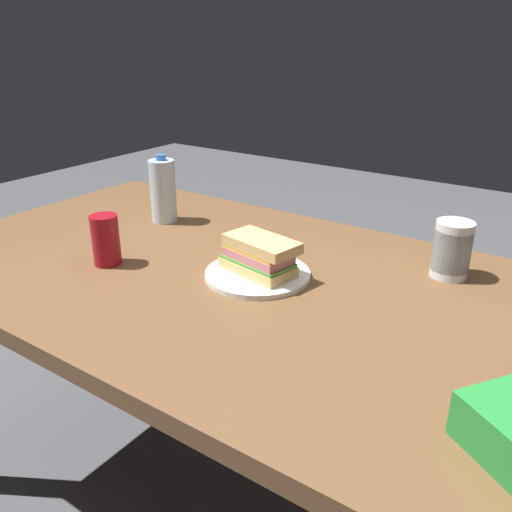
% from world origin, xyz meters
% --- Properties ---
extents(dining_table, '(1.74, 0.91, 0.76)m').
position_xyz_m(dining_table, '(0.00, 0.00, 0.67)').
color(dining_table, brown).
rests_on(dining_table, ground_plane).
extents(paper_plate, '(0.24, 0.24, 0.01)m').
position_xyz_m(paper_plate, '(-0.00, 0.01, 0.77)').
color(paper_plate, white).
rests_on(paper_plate, dining_table).
extents(sandwich, '(0.20, 0.12, 0.08)m').
position_xyz_m(sandwich, '(-0.00, 0.01, 0.82)').
color(sandwich, '#DBB26B').
rests_on(sandwich, paper_plate).
extents(soda_can_red, '(0.07, 0.07, 0.12)m').
position_xyz_m(soda_can_red, '(-0.34, -0.13, 0.83)').
color(soda_can_red, maroon).
rests_on(soda_can_red, dining_table).
extents(water_bottle_tall, '(0.07, 0.07, 0.20)m').
position_xyz_m(water_bottle_tall, '(-0.45, 0.18, 0.86)').
color(water_bottle_tall, silver).
rests_on(water_bottle_tall, dining_table).
extents(plastic_cup_stack, '(0.08, 0.08, 0.13)m').
position_xyz_m(plastic_cup_stack, '(0.36, 0.26, 0.83)').
color(plastic_cup_stack, silver).
rests_on(plastic_cup_stack, dining_table).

